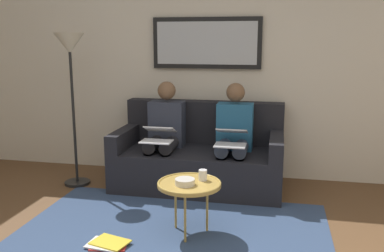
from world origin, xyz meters
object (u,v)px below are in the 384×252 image
bowl (185,182)px  magazine_stack (108,244)px  coffee_table (189,185)px  standing_lamp (70,61)px  laptop_silver (231,137)px  couch (200,157)px  cup (203,175)px  person_left (234,134)px  person_right (165,131)px  laptop_white (158,135)px  framed_mirror (207,43)px

bowl → magazine_stack: 0.77m
bowl → coffee_table: bearing=-116.8°
bowl → standing_lamp: size_ratio=0.10×
laptop_silver → coffee_table: bearing=75.6°
bowl → laptop_silver: bearing=-105.1°
couch → cup: bearing=102.0°
laptop_silver → standing_lamp: (1.73, -0.04, 0.74)m
person_left → person_right: same height
cup → person_right: person_right is taller
cup → magazine_stack: size_ratio=0.26×
bowl → person_right: person_right is taller
coffee_table → magazine_stack: (0.58, 0.34, -0.41)m
standing_lamp → laptop_silver: bearing=178.7°
person_left → laptop_white: size_ratio=3.41×
bowl → standing_lamp: standing_lamp is taller
couch → framed_mirror: size_ratio=1.44×
person_right → magazine_stack: person_right is taller
framed_mirror → coffee_table: 1.96m
person_left → standing_lamp: standing_lamp is taller
bowl → standing_lamp: 1.99m
cup → standing_lamp: 2.01m
person_right → magazine_stack: size_ratio=3.34×
coffee_table → person_right: 1.28m
standing_lamp → bowl: bearing=145.7°
framed_mirror → cup: 1.87m
framed_mirror → laptop_white: bearing=61.5°
person_left → coffee_table: bearing=78.5°
cup → person_left: bearing=-97.5°
couch → coffee_table: bearing=96.8°
couch → coffee_table: couch is taller
cup → standing_lamp: standing_lamp is taller
bowl → person_right: (0.50, -1.20, 0.14)m
coffee_table → laptop_silver: 0.96m
cup → laptop_white: laptop_white is taller
laptop_silver → person_right: 0.79m
laptop_silver → standing_lamp: bearing=-1.3°
framed_mirror → standing_lamp: (1.35, 0.66, -0.18)m
laptop_white → standing_lamp: bearing=-2.5°
magazine_stack → bowl: bearing=-152.2°
cup → laptop_white: 1.03m
framed_mirror → laptop_silver: size_ratio=3.39×
couch → laptop_silver: couch is taller
magazine_stack → person_left: bearing=-118.6°
couch → standing_lamp: bearing=11.2°
bowl → laptop_white: bearing=-62.5°
framed_mirror → coffee_table: (-0.14, 1.61, -1.12)m
couch → standing_lamp: 1.73m
framed_mirror → person_right: size_ratio=1.09×
magazine_stack → standing_lamp: (0.92, -1.29, 1.35)m
couch → person_left: bearing=169.8°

